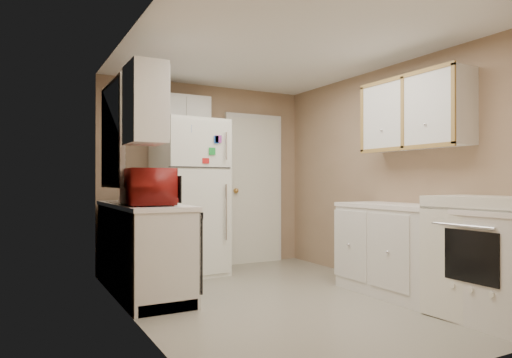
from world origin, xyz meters
name	(u,v)px	position (x,y,z in m)	size (l,w,h in m)	color
floor	(281,299)	(0.00, 0.00, 0.00)	(3.80, 3.80, 0.00)	#A9A28F
ceiling	(281,49)	(0.00, 0.00, 2.40)	(3.80, 3.80, 0.00)	white
wall_left	(134,172)	(-1.40, 0.00, 1.20)	(3.80, 3.80, 0.00)	#9F8164
wall_right	(389,175)	(1.40, 0.00, 1.20)	(3.80, 3.80, 0.00)	#9F8164
wall_back	(206,176)	(0.00, 1.90, 1.20)	(2.80, 2.80, 0.00)	#9F8164
wall_front	(448,168)	(0.00, -1.90, 1.20)	(2.80, 2.80, 0.00)	#9F8164
left_counter	(142,248)	(-1.10, 0.90, 0.45)	(0.60, 1.80, 0.90)	silver
dishwasher	(190,249)	(-0.81, 0.30, 0.49)	(0.03, 0.58, 0.72)	black
sink	(139,207)	(-1.10, 1.05, 0.86)	(0.54, 0.74, 0.16)	gray
microwave	(148,189)	(-1.15, 0.48, 1.05)	(0.34, 0.62, 0.41)	#A01B16
soap_bottle	(128,193)	(-1.15, 1.34, 1.00)	(0.09, 0.09, 0.20)	white
window_blinds	(113,135)	(-1.36, 1.05, 1.60)	(0.10, 0.98, 1.08)	silver
upper_cabinet_left	(145,104)	(-1.25, 0.22, 1.80)	(0.30, 0.45, 0.70)	silver
refrigerator	(189,197)	(-0.37, 1.53, 0.93)	(0.77, 0.75, 1.87)	white
cabinet_over_fridge	(181,112)	(-0.40, 1.75, 2.00)	(0.70, 0.30, 0.40)	silver
interior_door	(254,189)	(0.70, 1.86, 1.02)	(0.86, 0.06, 2.08)	white
right_counter	(428,255)	(1.10, -0.80, 0.45)	(0.60, 2.00, 0.90)	silver
stove	(490,257)	(1.15, -1.37, 0.51)	(0.68, 0.83, 1.01)	white
upper_cabinet_right	(414,113)	(1.25, -0.50, 1.80)	(0.30, 1.20, 0.70)	silver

